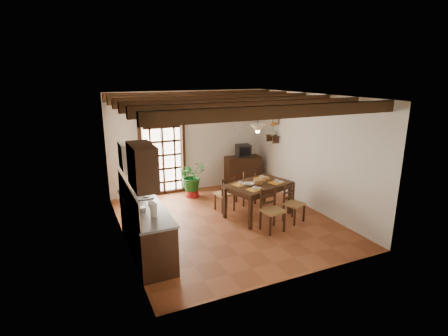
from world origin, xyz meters
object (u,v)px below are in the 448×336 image
potted_plant (192,176)px  pendant_lamp (258,128)px  dining_table (258,188)px  crt_tv (243,150)px  chair_near_right (293,210)px  sideboard (243,171)px  chair_near_left (272,218)px  chair_far_right (246,193)px  kitchen_counter (146,228)px  chair_far_left (225,200)px

potted_plant → pendant_lamp: size_ratio=2.51×
dining_table → crt_tv: 2.35m
dining_table → chair_near_right: (0.57, -0.61, -0.43)m
chair_near_right → sideboard: 2.83m
crt_tv → potted_plant: size_ratio=0.21×
chair_near_left → chair_near_right: bearing=11.5°
dining_table → pendant_lamp: bearing=72.9°
dining_table → chair_far_right: bearing=64.1°
chair_far_right → crt_tv: bearing=-120.4°
chair_far_right → pendant_lamp: 1.94m
chair_near_left → crt_tv: 3.24m
potted_plant → pendant_lamp: pendant_lamp is taller
chair_far_right → chair_near_right: bearing=101.1°
pendant_lamp → crt_tv: bearing=70.4°
pendant_lamp → sideboard: bearing=70.5°
potted_plant → sideboard: bearing=10.6°
potted_plant → kitchen_counter: bearing=-125.5°
pendant_lamp → kitchen_counter: bearing=-165.4°
chair_near_left → sideboard: (0.87, 3.03, 0.15)m
chair_far_left → crt_tv: size_ratio=1.94×
pendant_lamp → chair_far_right: bearing=80.1°
dining_table → chair_far_right: (0.13, 0.83, -0.41)m
chair_near_left → chair_far_left: chair_near_left is taller
kitchen_counter → crt_tv: 4.53m
dining_table → pendant_lamp: 1.39m
chair_near_right → sideboard: size_ratio=0.82×
dining_table → chair_near_right: size_ratio=1.98×
sideboard → chair_far_left: bearing=-125.0°
sideboard → potted_plant: bearing=-164.7°
dining_table → pendant_lamp: (-0.00, 0.10, 1.38)m
kitchen_counter → chair_far_right: (2.88, 1.44, -0.19)m
kitchen_counter → pendant_lamp: 3.27m
kitchen_counter → crt_tv: kitchen_counter is taller
kitchen_counter → chair_near_right: kitchen_counter is taller
chair_near_left → kitchen_counter: bearing=170.0°
chair_far_right → crt_tv: (0.62, 1.37, 0.78)m
dining_table → chair_far_left: size_ratio=1.93×
kitchen_counter → chair_far_left: (2.18, 1.23, -0.20)m
chair_far_right → potted_plant: (-1.09, 1.06, 0.28)m
chair_far_right → pendant_lamp: pendant_lamp is taller
sideboard → pendant_lamp: size_ratio=1.22×
crt_tv → kitchen_counter: bearing=-132.1°
chair_near_right → sideboard: (0.17, 2.82, 0.17)m
dining_table → chair_near_left: size_ratio=1.81×
kitchen_counter → potted_plant: 3.08m
chair_near_left → sideboard: bearing=68.4°
kitchen_counter → chair_far_right: kitchen_counter is taller
kitchen_counter → dining_table: kitchen_counter is taller
sideboard → chair_near_right: bearing=-88.9°
chair_near_left → chair_far_right: size_ratio=1.02×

